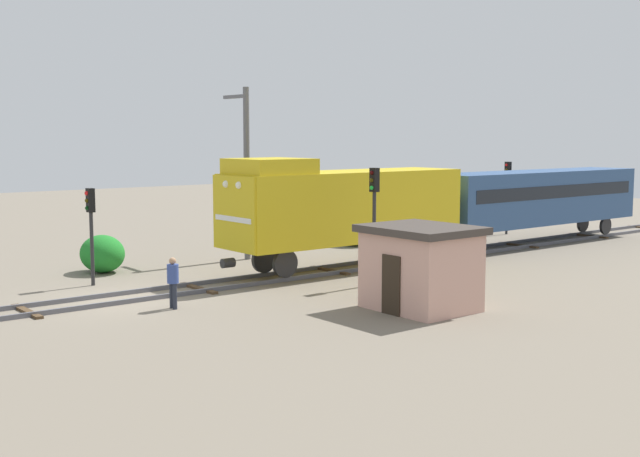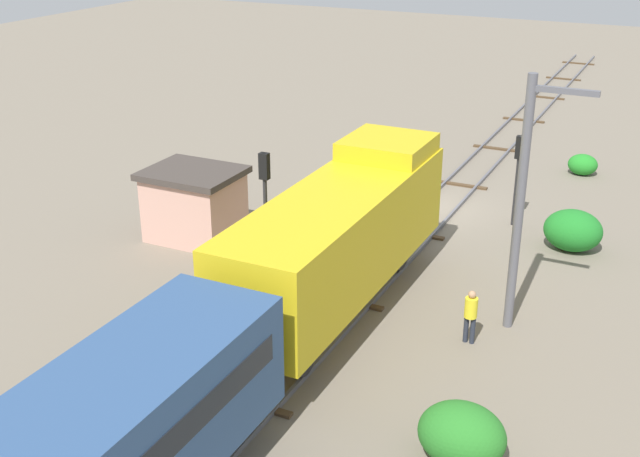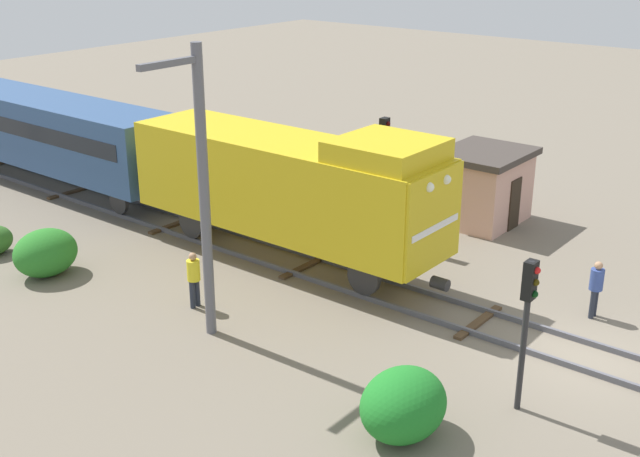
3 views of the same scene
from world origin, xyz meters
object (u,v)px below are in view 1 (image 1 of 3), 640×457
locomotive (342,205)px  traffic_signal_near (91,218)px  worker_by_signal (284,237)px  traffic_signal_mid (374,204)px  relay_hut (421,267)px  catenary_mast (246,169)px  passenger_car_leading (537,196)px  worker_near_track (173,279)px  traffic_signal_far (507,184)px

locomotive → traffic_signal_near: 10.13m
worker_by_signal → traffic_signal_near: bearing=-54.3°
locomotive → traffic_signal_mid: (3.40, -1.28, 0.30)m
relay_hut → catenary_mast: bearing=172.9°
passenger_car_leading → worker_by_signal: passenger_car_leading is taller
worker_near_track → relay_hut: (5.10, 6.25, 0.40)m
locomotive → traffic_signal_near: bearing=-108.4°
passenger_car_leading → worker_near_track: (2.40, -22.56, -1.53)m
traffic_signal_far → worker_near_track: (6.00, -24.72, -1.90)m
worker_near_track → worker_by_signal: (-6.60, 9.30, 0.00)m
traffic_signal_near → traffic_signal_mid: (6.60, 8.33, 0.50)m
locomotive → worker_by_signal: bearing=179.0°
passenger_car_leading → worker_near_track: size_ratio=8.24×
worker_by_signal → catenary_mast: catenary_mast is taller
traffic_signal_mid → worker_near_track: traffic_signal_mid is taller
locomotive → traffic_signal_far: locomotive is taller
passenger_car_leading → relay_hut: bearing=-65.3°
locomotive → relay_hut: bearing=-21.6°
traffic_signal_far → worker_near_track: bearing=-76.4°
worker_by_signal → relay_hut: relay_hut is taller
worker_near_track → passenger_car_leading: bearing=-94.4°
traffic_signal_far → worker_by_signal: 15.55m
catenary_mast → traffic_signal_mid: bearing=0.9°
traffic_signal_mid → relay_hut: traffic_signal_mid is taller
locomotive → passenger_car_leading: locomotive is taller
traffic_signal_near → relay_hut: traffic_signal_near is taller
relay_hut → passenger_car_leading: bearing=114.7°
locomotive → worker_near_track: locomotive is taller
worker_near_track → relay_hut: relay_hut is taller
traffic_signal_mid → worker_near_track: 8.27m
traffic_signal_mid → worker_near_track: (-1.00, -7.94, -2.08)m
catenary_mast → worker_near_track: bearing=-46.3°
passenger_car_leading → catenary_mast: bearing=-108.9°
worker_by_signal → relay_hut: size_ratio=0.49×
passenger_car_leading → relay_hut: size_ratio=4.00×
traffic_signal_near → traffic_signal_far: (-0.40, 25.11, 0.32)m
traffic_signal_far → catenary_mast: catenary_mast is taller
traffic_signal_near → passenger_car_leading: bearing=82.1°
traffic_signal_mid → traffic_signal_far: 18.18m
worker_by_signal → relay_hut: (11.70, -3.05, 0.40)m
locomotive → worker_near_track: (2.40, -9.22, -1.78)m
traffic_signal_mid → traffic_signal_far: bearing=112.7°
traffic_signal_mid → worker_by_signal: traffic_signal_mid is taller
catenary_mast → worker_by_signal: bearing=59.9°
worker_by_signal → worker_near_track: bearing=-24.8°
locomotive → worker_by_signal: size_ratio=6.82×
traffic_signal_near → worker_by_signal: size_ratio=2.17×
traffic_signal_far → worker_near_track: traffic_signal_far is taller
catenary_mast → locomotive: bearing=15.6°
relay_hut → traffic_signal_mid: bearing=157.6°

